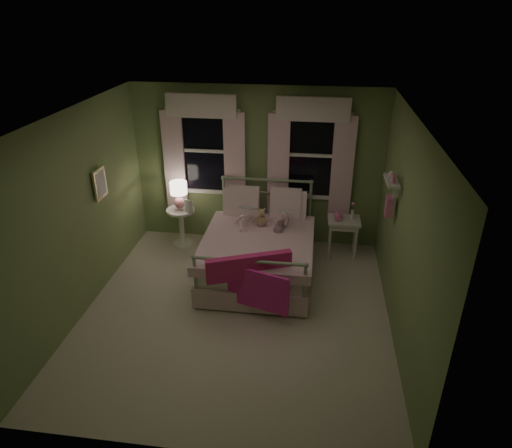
# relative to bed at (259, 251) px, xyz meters

# --- Properties ---
(room_shell) EXTENTS (4.20, 4.20, 4.20)m
(room_shell) POSITION_rel_bed_xyz_m (-0.18, -1.01, 0.92)
(room_shell) COLOR white
(room_shell) RESTS_ON ground
(bed) EXTENTS (1.58, 2.04, 1.18)m
(bed) POSITION_rel_bed_xyz_m (0.00, 0.00, 0.00)
(bed) COLOR white
(bed) RESTS_ON ground
(pink_throw) EXTENTS (1.06, 0.51, 0.71)m
(pink_throw) POSITION_rel_bed_xyz_m (-0.00, -1.03, 0.23)
(pink_throw) COLOR #D22971
(pink_throw) RESTS_ON bed
(child_left) EXTENTS (0.31, 0.21, 0.83)m
(child_left) POSITION_rel_bed_xyz_m (-0.28, 0.42, 0.60)
(child_left) COLOR #F7D1DD
(child_left) RESTS_ON bed
(child_right) EXTENTS (0.39, 0.32, 0.75)m
(child_right) POSITION_rel_bed_xyz_m (0.28, 0.42, 0.56)
(child_right) COLOR #F7D1DD
(child_right) RESTS_ON bed
(book_left) EXTENTS (0.22, 0.17, 0.26)m
(book_left) POSITION_rel_bed_xyz_m (-0.28, 0.17, 0.58)
(book_left) COLOR beige
(book_left) RESTS_ON child_left
(book_right) EXTENTS (0.21, 0.15, 0.26)m
(book_right) POSITION_rel_bed_xyz_m (0.28, 0.17, 0.54)
(book_right) COLOR beige
(book_right) RESTS_ON child_right
(teddy_bear) EXTENTS (0.22, 0.17, 0.30)m
(teddy_bear) POSITION_rel_bed_xyz_m (-0.00, 0.26, 0.41)
(teddy_bear) COLOR tan
(teddy_bear) RESTS_ON bed
(nightstand_left) EXTENTS (0.46, 0.46, 0.65)m
(nightstand_left) POSITION_rel_bed_xyz_m (-1.40, 0.71, 0.03)
(nightstand_left) COLOR white
(nightstand_left) RESTS_ON ground
(table_lamp) EXTENTS (0.27, 0.27, 0.45)m
(table_lamp) POSITION_rel_bed_xyz_m (-1.40, 0.71, 0.57)
(table_lamp) COLOR #D67E85
(table_lamp) RESTS_ON nightstand_left
(book_nightstand) EXTENTS (0.23, 0.26, 0.02)m
(book_nightstand) POSITION_rel_bed_xyz_m (-1.30, 0.63, 0.27)
(book_nightstand) COLOR beige
(book_nightstand) RESTS_ON nightstand_left
(nightstand_right) EXTENTS (0.50, 0.40, 0.64)m
(nightstand_right) POSITION_rel_bed_xyz_m (1.25, 0.69, 0.17)
(nightstand_right) COLOR white
(nightstand_right) RESTS_ON ground
(pink_toy) EXTENTS (0.14, 0.18, 0.14)m
(pink_toy) POSITION_rel_bed_xyz_m (1.15, 0.69, 0.32)
(pink_toy) COLOR pink
(pink_toy) RESTS_ON nightstand_right
(bud_vase) EXTENTS (0.06, 0.06, 0.28)m
(bud_vase) POSITION_rel_bed_xyz_m (1.37, 0.74, 0.41)
(bud_vase) COLOR white
(bud_vase) RESTS_ON nightstand_right
(window_left) EXTENTS (1.34, 0.13, 1.96)m
(window_left) POSITION_rel_bed_xyz_m (-1.03, 1.02, 1.24)
(window_left) COLOR black
(window_left) RESTS_ON room_shell
(window_right) EXTENTS (1.34, 0.13, 1.96)m
(window_right) POSITION_rel_bed_xyz_m (0.67, 1.02, 1.24)
(window_right) COLOR black
(window_right) RESTS_ON room_shell
(wall_shelf) EXTENTS (0.15, 0.50, 0.60)m
(wall_shelf) POSITION_rel_bed_xyz_m (1.72, -0.31, 1.14)
(wall_shelf) COLOR white
(wall_shelf) RESTS_ON room_shell
(framed_picture) EXTENTS (0.03, 0.32, 0.42)m
(framed_picture) POSITION_rel_bed_xyz_m (-2.12, -0.41, 1.12)
(framed_picture) COLOR beige
(framed_picture) RESTS_ON room_shell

